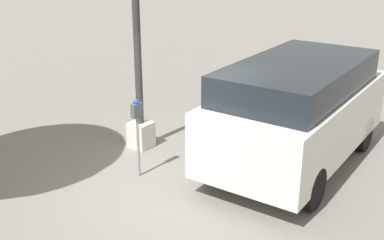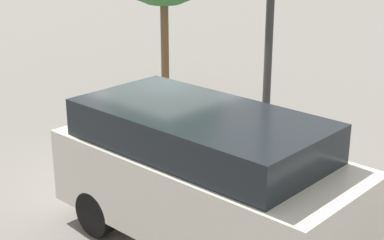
# 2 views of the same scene
# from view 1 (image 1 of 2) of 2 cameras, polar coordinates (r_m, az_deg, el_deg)

# --- Properties ---
(ground_plane) EXTENTS (80.00, 80.00, 0.00)m
(ground_plane) POSITION_cam_1_polar(r_m,az_deg,el_deg) (8.71, -3.22, -7.87)
(ground_plane) COLOR slate
(parking_meter_near) EXTENTS (0.21, 0.13, 1.51)m
(parking_meter_near) POSITION_cam_1_polar(r_m,az_deg,el_deg) (8.68, -6.53, -0.02)
(parking_meter_near) COLOR gray
(parking_meter_near) RESTS_ON ground
(parking_meter_far) EXTENTS (0.21, 0.13, 1.36)m
(parking_meter_far) POSITION_cam_1_polar(r_m,az_deg,el_deg) (14.44, 12.66, 7.58)
(parking_meter_far) COLOR gray
(parking_meter_far) RESTS_ON ground
(lamp_post) EXTENTS (0.44, 0.44, 6.88)m
(lamp_post) POSITION_cam_1_polar(r_m,az_deg,el_deg) (9.66, -6.51, 9.03)
(lamp_post) COLOR beige
(lamp_post) RESTS_ON ground
(parked_van) EXTENTS (4.64, 2.14, 2.08)m
(parked_van) POSITION_cam_1_polar(r_m,az_deg,el_deg) (9.32, 12.43, 1.26)
(parked_van) COLOR beige
(parked_van) RESTS_ON ground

